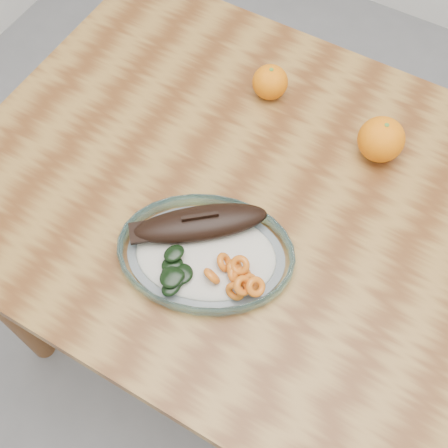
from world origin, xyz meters
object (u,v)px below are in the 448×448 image
Objects in this scene: orange_left at (270,82)px; dining_table at (287,235)px; orange_right at (381,139)px; plated_meal at (205,251)px.

dining_table is at bearing -53.28° from orange_left.
dining_table is at bearing -113.78° from orange_right.
dining_table is 0.21m from plated_meal.
orange_right is at bearing 66.22° from dining_table.
orange_right reaches higher than plated_meal.
orange_right reaches higher than dining_table.
orange_right is (0.08, 0.18, 0.14)m from dining_table.
orange_right is at bearing -6.84° from orange_left.
orange_left is (-0.16, 0.21, 0.13)m from dining_table.
orange_right is at bearing 42.20° from plated_meal.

